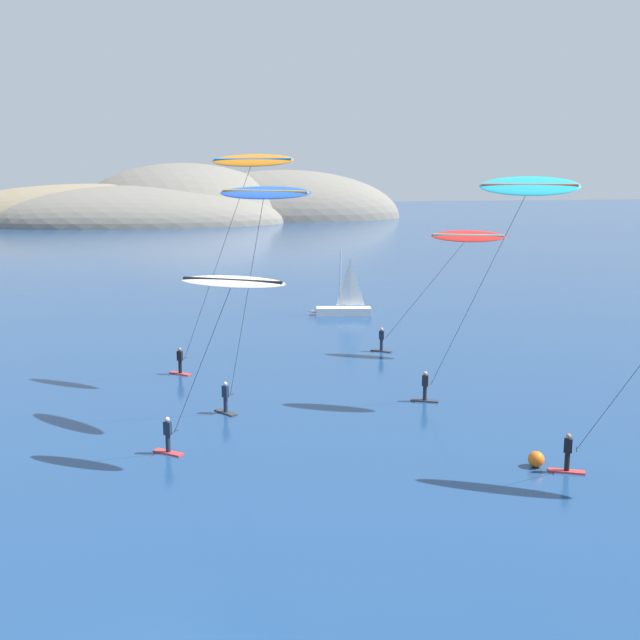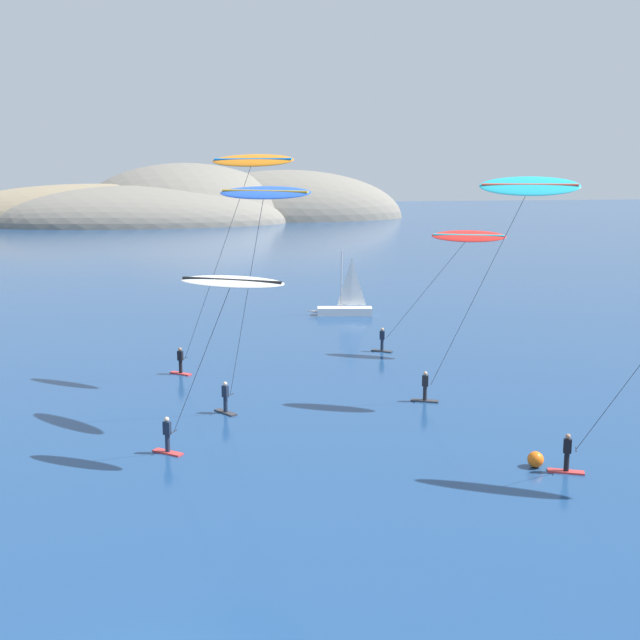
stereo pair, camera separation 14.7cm
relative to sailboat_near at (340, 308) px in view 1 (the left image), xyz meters
The scene contains 8 objects.
headland_island 138.50m from the sailboat_near, 93.09° to the left, with size 118.86×60.82×28.90m.
sailboat_near is the anchor object (origin of this frame).
kitesurfer_white 37.15m from the sailboat_near, 110.95° to the right, with size 5.91×4.12×8.26m.
kitesurfer_blue 32.49m from the sailboat_near, 110.42° to the right, with size 4.90×5.37×11.92m.
kitesurfer_orange 26.19m from the sailboat_near, 116.77° to the right, with size 7.53×5.79×13.58m.
kitesurfer_red 18.82m from the sailboat_near, 75.81° to the right, with size 8.39×4.87×8.69m.
kitesurfer_cyan 30.90m from the sailboat_near, 84.57° to the right, with size 8.02×4.27×12.36m.
marker_buoy 37.53m from the sailboat_near, 90.20° to the right, with size 0.70×0.70×0.70m, color orange.
Camera 1 is at (0.99, -17.94, 12.61)m, focal length 45.00 mm.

